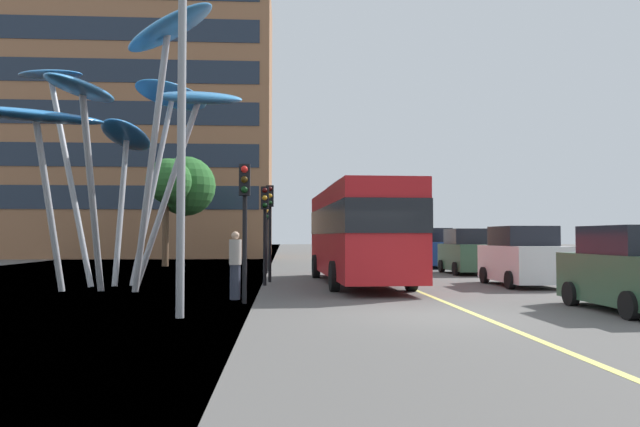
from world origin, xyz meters
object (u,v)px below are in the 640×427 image
Objects in this scene: traffic_light_kerb_near at (245,203)px; street_lamp at (200,92)px; traffic_light_island_mid at (270,212)px; traffic_light_opposite at (267,222)px; leaf_sculpture at (119,106)px; car_far_side at (409,248)px; traffic_light_kerb_far at (265,214)px; car_parked_far at (467,253)px; pedestrian at (235,265)px; car_parked_mid at (522,258)px; car_side_street at (434,249)px; red_bus at (358,229)px; car_parked_near at (635,271)px.

street_lamp is (-0.80, -2.58, 2.24)m from traffic_light_kerb_near.
traffic_light_opposite is at bearing 92.86° from traffic_light_island_mid.
leaf_sculpture is at bearing -153.06° from traffic_light_island_mid.
car_far_side is (8.72, 16.20, -1.69)m from traffic_light_island_mid.
traffic_light_kerb_far is 7.13m from traffic_light_opposite.
car_parked_far reaches higher than pedestrian.
traffic_light_island_mid is 9.26m from car_parked_mid.
pedestrian is (-0.32, 1.11, -1.65)m from traffic_light_kerb_near.
traffic_light_kerb_near is 0.90× the size of car_side_street.
car_parked_far is (13.94, 7.13, -5.07)m from leaf_sculpture.
traffic_light_kerb_near is at bearing -117.90° from car_side_street.
traffic_light_kerb_far is at bearing -145.90° from car_parked_far.
pedestrian is (-0.52, -11.71, -1.47)m from traffic_light_opposite.
car_parked_mid is 6.79m from car_parked_far.
car_side_street is at bearing 63.37° from street_lamp.
leaf_sculpture is at bearing 133.40° from traffic_light_kerb_near.
pedestrian is at bearing -120.31° from car_side_street.
traffic_light_island_mid reaches higher than pedestrian.
car_parked_far is 18.14m from street_lamp.
car_side_street is (13.81, 12.89, -5.03)m from leaf_sculpture.
car_parked_mid is at bearing -12.28° from red_bus.
car_side_street is at bearing 89.08° from car_parked_near.
car_parked_far is at bearing 34.10° from traffic_light_kerb_far.
car_side_street is at bearing 27.75° from traffic_light_opposite.
traffic_light_kerb_far reaches higher than car_far_side.
street_lamp is at bearing -63.33° from leaf_sculpture.
red_bus is at bearing 59.61° from traffic_light_kerb_near.
red_bus is 1.44× the size of street_lamp.
traffic_light_kerb_far is 8.67m from street_lamp.
car_parked_mid is at bearing -90.01° from car_side_street.
traffic_light_opposite is 15.62m from street_lamp.
traffic_light_opposite is at bearing 174.13° from car_parked_far.
leaf_sculpture is 6.05m from traffic_light_kerb_far.
traffic_light_opposite is 0.80× the size of car_parked_near.
car_parked_mid is 13.27m from street_lamp.
car_side_street is at bearing 89.99° from car_parked_mid.
street_lamp reaches higher than car_parked_mid.
traffic_light_kerb_near is at bearing -93.42° from traffic_light_kerb_far.
red_bus is 3.05× the size of traffic_light_kerb_near.
traffic_light_kerb_near is 3.51m from street_lamp.
traffic_light_kerb_far is 11.82m from car_parked_near.
car_far_side is 28.16m from street_lamp.
traffic_light_kerb_far is at bearing 11.26° from leaf_sculpture.
car_parked_far is at bearing 51.44° from traffic_light_kerb_near.
car_parked_far is (5.76, 5.56, -1.02)m from red_bus.
leaf_sculpture is 10.03m from traffic_light_opposite.
traffic_light_kerb_far is 1.57m from traffic_light_island_mid.
traffic_light_kerb_near is 7.27m from traffic_light_island_mid.
red_bus is 1.12× the size of leaf_sculpture.
traffic_light_island_mid is 18.48m from car_far_side.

